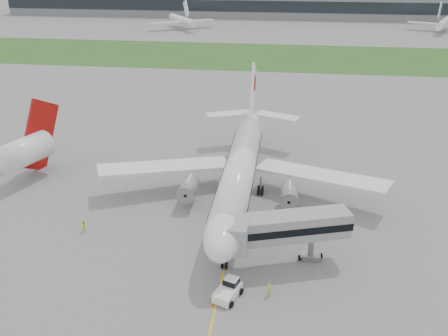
# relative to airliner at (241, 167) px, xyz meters

# --- Properties ---
(ground) EXTENTS (600.00, 600.00, 0.00)m
(ground) POSITION_rel_airliner_xyz_m (0.00, -4.87, -5.66)
(ground) COLOR gray
(ground) RESTS_ON ground
(apron_markings) EXTENTS (70.00, 70.00, 0.04)m
(apron_markings) POSITION_rel_airliner_xyz_m (0.00, -9.87, -5.66)
(apron_markings) COLOR yellow
(apron_markings) RESTS_ON ground
(grass_strip) EXTENTS (600.00, 50.00, 0.02)m
(grass_strip) POSITION_rel_airliner_xyz_m (0.00, 115.13, -5.65)
(grass_strip) COLOR #2C531F
(grass_strip) RESTS_ON ground
(terminal_building) EXTENTS (320.00, 22.30, 14.00)m
(terminal_building) POSITION_rel_airliner_xyz_m (0.00, 225.00, 1.34)
(terminal_building) COLOR gray
(terminal_building) RESTS_ON ground
(control_tower) EXTENTS (12.00, 12.00, 56.00)m
(control_tower) POSITION_rel_airliner_xyz_m (-90.00, 227.13, -5.66)
(control_tower) COLOR gray
(control_tower) RESTS_ON ground
(airliner) EXTENTS (48.13, 53.95, 17.88)m
(airliner) POSITION_rel_airliner_xyz_m (0.00, 0.00, 0.00)
(airliner) COLOR white
(airliner) RESTS_ON ground
(pushback_tug) EXTENTS (3.76, 4.57, 2.07)m
(pushback_tug) POSITION_rel_airliner_xyz_m (1.23, -25.43, -4.71)
(pushback_tug) COLOR white
(pushback_tug) RESTS_ON ground
(jet_bridge) EXTENTS (16.12, 9.38, 7.70)m
(jet_bridge) POSITION_rel_airliner_xyz_m (7.25, -18.36, 0.03)
(jet_bridge) COLOR #98979A
(jet_bridge) RESTS_ON ground
(safety_cone_left) EXTENTS (0.40, 0.40, 0.55)m
(safety_cone_left) POSITION_rel_airliner_xyz_m (-0.50, -27.47, -5.39)
(safety_cone_left) COLOR #F75C0D
(safety_cone_left) RESTS_ON ground
(safety_cone_right) EXTENTS (0.37, 0.37, 0.50)m
(safety_cone_right) POSITION_rel_airliner_xyz_m (0.50, -22.39, -5.41)
(safety_cone_right) COLOR #F75C0D
(safety_cone_right) RESTS_ON ground
(ground_crew_near) EXTENTS (0.78, 0.77, 1.82)m
(ground_crew_near) POSITION_rel_airliner_xyz_m (6.00, -24.80, -4.75)
(ground_crew_near) COLOR #BCED27
(ground_crew_near) RESTS_ON ground
(ground_crew_far) EXTENTS (1.11, 1.13, 1.84)m
(ground_crew_far) POSITION_rel_airliner_xyz_m (-21.55, -13.66, -4.74)
(ground_crew_far) COLOR #F6FD2A
(ground_crew_far) RESTS_ON ground
(neighbor_aircraft) EXTENTS (8.11, 17.56, 14.20)m
(neighbor_aircraft) POSITION_rel_airliner_xyz_m (-38.36, 2.31, -0.03)
(neighbor_aircraft) COLOR #A20D09
(neighbor_aircraft) RESTS_ON ground
(distant_aircraft_left) EXTENTS (43.17, 42.10, 12.49)m
(distant_aircraft_left) POSITION_rel_airliner_xyz_m (-47.12, 174.71, -5.66)
(distant_aircraft_left) COLOR white
(distant_aircraft_left) RESTS_ON ground
(distant_aircraft_right) EXTENTS (41.37, 39.25, 12.56)m
(distant_aircraft_right) POSITION_rel_airliner_xyz_m (78.10, 182.69, -5.66)
(distant_aircraft_right) COLOR white
(distant_aircraft_right) RESTS_ON ground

